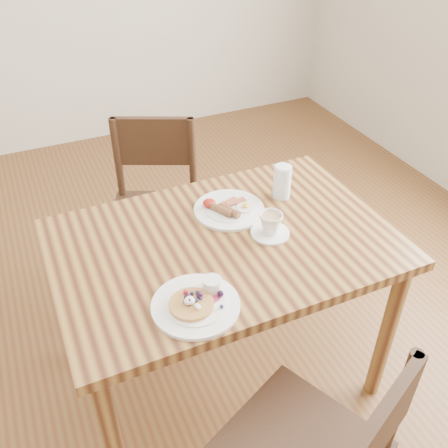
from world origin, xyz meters
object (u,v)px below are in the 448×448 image
object	(u,v)px
chair_far	(155,204)
water_glass	(282,182)
teacup_saucer	(271,225)
breakfast_plate	(228,209)
dining_table	(224,261)
pancake_plate	(197,302)

from	to	relation	value
chair_far	water_glass	world-z (taller)	water_glass
teacup_saucer	water_glass	size ratio (longest dim) A/B	1.05
breakfast_plate	teacup_saucer	bearing A→B (deg)	-67.58
water_glass	chair_far	bearing A→B (deg)	126.30
teacup_saucer	water_glass	bearing A→B (deg)	51.45
chair_far	breakfast_plate	bearing A→B (deg)	129.99
dining_table	water_glass	bearing A→B (deg)	26.61
chair_far	water_glass	distance (m)	0.72
breakfast_plate	water_glass	xyz separation A→B (m)	(0.24, 0.01, 0.06)
dining_table	pancake_plate	size ratio (longest dim) A/B	4.44
breakfast_plate	water_glass	bearing A→B (deg)	2.20
breakfast_plate	teacup_saucer	xyz separation A→B (m)	(0.08, -0.19, 0.03)
dining_table	water_glass	size ratio (longest dim) A/B	8.96
dining_table	breakfast_plate	world-z (taller)	breakfast_plate
chair_far	pancake_plate	bearing A→B (deg)	105.62
chair_far	breakfast_plate	world-z (taller)	chair_far
pancake_plate	breakfast_plate	distance (m)	0.50
teacup_saucer	water_glass	distance (m)	0.26
pancake_plate	breakfast_plate	world-z (taller)	pancake_plate
dining_table	teacup_saucer	bearing A→B (deg)	-12.47
dining_table	pancake_plate	distance (m)	0.35
pancake_plate	teacup_saucer	xyz separation A→B (m)	(0.37, 0.22, 0.02)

